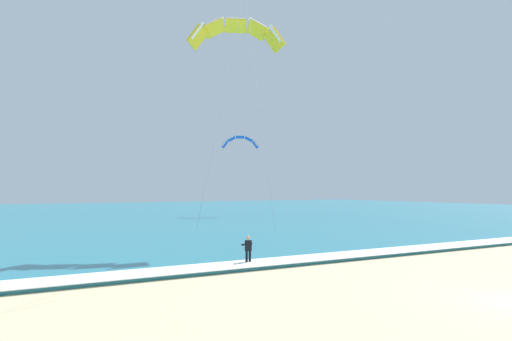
% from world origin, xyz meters
% --- Properties ---
extents(sea, '(200.00, 120.00, 0.20)m').
position_xyz_m(sea, '(0.00, 71.19, 0.10)').
color(sea, teal).
rests_on(sea, ground).
extents(surf_foam, '(200.00, 2.40, 0.04)m').
position_xyz_m(surf_foam, '(0.00, 12.19, 0.22)').
color(surf_foam, white).
rests_on(surf_foam, sea).
extents(surfboard, '(0.53, 1.43, 0.09)m').
position_xyz_m(surfboard, '(-5.00, 12.63, 0.03)').
color(surfboard, yellow).
rests_on(surfboard, ground).
extents(kitesurfer, '(0.55, 0.54, 1.69)m').
position_xyz_m(kitesurfer, '(-5.00, 12.64, 0.94)').
color(kitesurfer, black).
rests_on(kitesurfer, ground).
extents(kite_primary, '(7.05, 10.17, 16.54)m').
position_xyz_m(kite_primary, '(-1.29, 21.46, 16.57)').
color(kite_primary, yellow).
extents(kite_distant, '(5.57, 3.56, 2.12)m').
position_xyz_m(kite_distant, '(16.52, 54.86, 11.99)').
color(kite_distant, blue).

